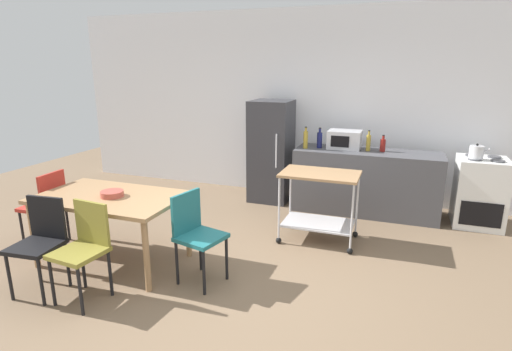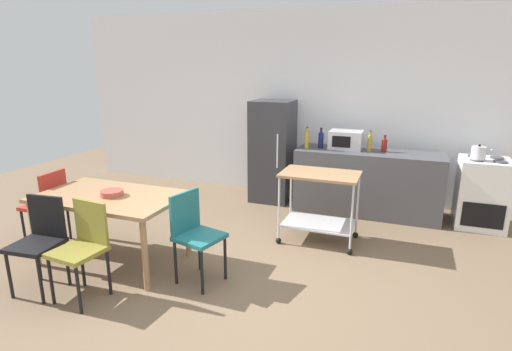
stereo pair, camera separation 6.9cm
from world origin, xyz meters
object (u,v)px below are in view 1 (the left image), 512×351
object	(u,v)px
bottle_olive_oil	(383,145)
chair_red	(46,203)
bottle_hot_sauce	(320,140)
kitchen_cart	(319,195)
chair_olive	(84,245)
refrigerator	(271,151)
dining_table	(110,203)
chair_teal	(196,231)
bottle_sesame_oil	(368,142)
fruit_bowl	(112,194)
bottle_sparkling_water	(306,139)
chair_black	(40,239)
kettle	(476,152)
microwave	(345,140)
stove_oven	(479,192)

from	to	relation	value
bottle_olive_oil	chair_red	bearing A→B (deg)	-145.39
bottle_hot_sauce	bottle_olive_oil	xyz separation A→B (m)	(0.88, 0.04, -0.03)
kitchen_cart	bottle_olive_oil	distance (m)	1.46
chair_olive	refrigerator	bearing A→B (deg)	83.15
dining_table	chair_teal	bearing A→B (deg)	-2.73
bottle_sesame_oil	bottle_olive_oil	size ratio (longest dim) A/B	1.25
chair_red	bottle_hot_sauce	distance (m)	3.64
bottle_sesame_oil	fruit_bowl	bearing A→B (deg)	-132.54
refrigerator	chair_red	bearing A→B (deg)	-127.47
chair_red	bottle_hot_sauce	size ratio (longest dim) A/B	3.05
refrigerator	bottle_sparkling_water	size ratio (longest dim) A/B	4.99
chair_olive	bottle_sparkling_water	bearing A→B (deg)	72.59
dining_table	bottle_sesame_oil	bearing A→B (deg)	46.61
chair_black	chair_red	xyz separation A→B (m)	(-0.75, 0.78, 0.00)
fruit_bowl	kettle	world-z (taller)	kettle
kitchen_cart	bottle_olive_oil	bearing A→B (deg)	63.69
bottle_sesame_oil	chair_black	bearing A→B (deg)	-129.16
bottle_sparkling_water	chair_teal	bearing A→B (deg)	-101.24
dining_table	chair_red	xyz separation A→B (m)	(-0.99, 0.09, -0.15)
chair_teal	dining_table	bearing A→B (deg)	101.04
dining_table	microwave	bearing A→B (deg)	51.40
chair_black	microwave	xyz separation A→B (m)	(2.28, 3.26, 0.51)
chair_olive	bottle_sesame_oil	bearing A→B (deg)	61.28
bottle_sparkling_water	bottle_sesame_oil	size ratio (longest dim) A/B	1.07
chair_red	bottle_olive_oil	world-z (taller)	bottle_olive_oil
bottle_olive_oil	chair_teal	bearing A→B (deg)	-120.80
dining_table	bottle_sesame_oil	world-z (taller)	bottle_sesame_oil
refrigerator	bottle_hot_sauce	world-z (taller)	refrigerator
chair_black	fruit_bowl	bearing A→B (deg)	61.41
refrigerator	bottle_sparkling_water	distance (m)	0.66
chair_teal	chair_olive	bearing A→B (deg)	141.66
chair_olive	fruit_bowl	size ratio (longest dim) A/B	3.81
chair_teal	kitchen_cart	world-z (taller)	chair_teal
refrigerator	bottle_sparkling_water	xyz separation A→B (m)	(0.58, -0.19, 0.26)
dining_table	chair_olive	xyz separation A→B (m)	(0.24, -0.66, -0.15)
microwave	bottle_hot_sauce	bearing A→B (deg)	-170.02
chair_black	bottle_sparkling_water	distance (m)	3.59
bottle_sparkling_water	bottle_hot_sauce	size ratio (longest dim) A/B	1.06
chair_red	chair_teal	bearing A→B (deg)	83.65
kitchen_cart	microwave	bearing A→B (deg)	85.99
bottle_sesame_oil	bottle_hot_sauce	bearing A→B (deg)	-178.55
dining_table	microwave	distance (m)	3.30
microwave	bottle_olive_oil	bearing A→B (deg)	-1.91
dining_table	fruit_bowl	distance (m)	0.12
chair_teal	bottle_sesame_oil	world-z (taller)	bottle_sesame_oil
bottle_hot_sauce	microwave	bearing A→B (deg)	9.98
chair_red	kitchen_cart	distance (m)	3.18
chair_teal	stove_oven	size ratio (longest dim) A/B	0.97
bottle_sparkling_water	microwave	distance (m)	0.55
stove_oven	bottle_sesame_oil	bearing A→B (deg)	179.74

